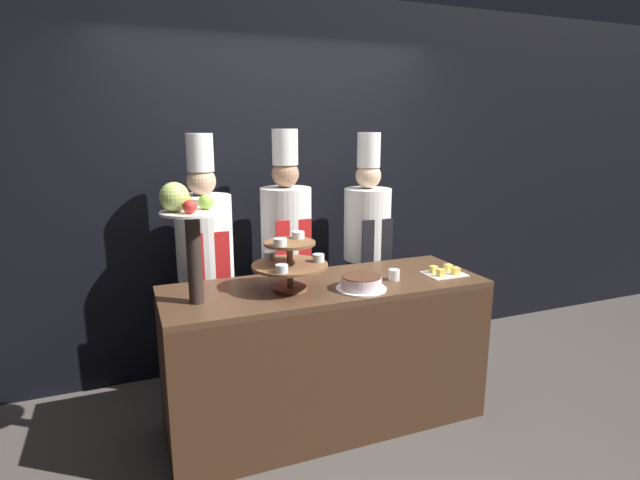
% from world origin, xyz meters
% --- Properties ---
extents(ground_plane, '(14.00, 14.00, 0.00)m').
position_xyz_m(ground_plane, '(0.00, 0.00, 0.00)').
color(ground_plane, '#47423D').
extents(wall_back, '(10.00, 0.06, 2.80)m').
position_xyz_m(wall_back, '(0.00, 1.35, 1.40)').
color(wall_back, black).
rests_on(wall_back, ground_plane).
extents(buffet_counter, '(1.96, 0.68, 0.92)m').
position_xyz_m(buffet_counter, '(0.00, 0.34, 0.46)').
color(buffet_counter, '#422819').
rests_on(buffet_counter, ground_plane).
extents(tiered_stand, '(0.44, 0.44, 0.33)m').
position_xyz_m(tiered_stand, '(-0.24, 0.31, 1.10)').
color(tiered_stand, brown).
rests_on(tiered_stand, buffet_counter).
extents(fruit_pedestal, '(0.33, 0.33, 0.65)m').
position_xyz_m(fruit_pedestal, '(-0.80, 0.30, 1.37)').
color(fruit_pedestal, '#2D231E').
rests_on(fruit_pedestal, buffet_counter).
extents(cake_round, '(0.30, 0.30, 0.08)m').
position_xyz_m(cake_round, '(0.15, 0.17, 0.96)').
color(cake_round, white).
rests_on(cake_round, buffet_counter).
extents(cup_white, '(0.07, 0.07, 0.07)m').
position_xyz_m(cup_white, '(0.42, 0.25, 0.95)').
color(cup_white, white).
rests_on(cup_white, buffet_counter).
extents(cake_square_tray, '(0.25, 0.20, 0.05)m').
position_xyz_m(cake_square_tray, '(0.78, 0.24, 0.94)').
color(cake_square_tray, white).
rests_on(cake_square_tray, buffet_counter).
extents(chef_left, '(0.38, 0.38, 1.81)m').
position_xyz_m(chef_left, '(-0.62, 0.98, 0.98)').
color(chef_left, '#28282D').
rests_on(chef_left, ground_plane).
extents(chef_center_left, '(0.36, 0.36, 1.83)m').
position_xyz_m(chef_center_left, '(-0.04, 0.98, 1.01)').
color(chef_center_left, '#28282D').
rests_on(chef_center_left, ground_plane).
extents(chef_center_right, '(0.35, 0.35, 1.81)m').
position_xyz_m(chef_center_right, '(0.60, 0.98, 0.98)').
color(chef_center_right, black).
rests_on(chef_center_right, ground_plane).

